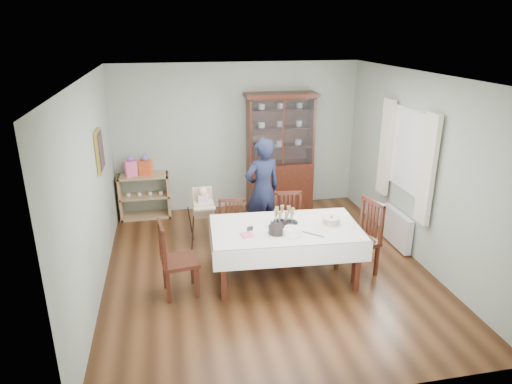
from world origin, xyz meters
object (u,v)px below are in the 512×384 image
object	(u,v)px
china_cabinet	(280,151)
chair_far_left	(233,244)
gift_bag_orange	(146,166)
dining_table	(285,252)
chair_end_left	(179,273)
chair_end_right	(358,252)
sideboard	(145,196)
high_chair	(204,222)
birthday_cake	(331,221)
champagne_tray	(284,219)
woman	(263,190)
gift_bag_pink	(131,167)
chair_far_right	(289,238)

from	to	relation	value
china_cabinet	chair_far_left	bearing A→B (deg)	-121.57
chair_far_left	gift_bag_orange	world-z (taller)	gift_bag_orange
dining_table	chair_end_left	size ratio (longest dim) A/B	2.07
chair_end_right	gift_bag_orange	xyz separation A→B (m)	(-2.92, 2.61, 0.66)
china_cabinet	chair_far_left	xyz separation A→B (m)	(-1.19, -1.94, -0.85)
sideboard	high_chair	bearing A→B (deg)	-53.80
chair_far_left	birthday_cake	world-z (taller)	birthday_cake
chair_end_right	gift_bag_orange	world-z (taller)	gift_bag_orange
champagne_tray	china_cabinet	bearing A→B (deg)	77.27
china_cabinet	woman	bearing A→B (deg)	-115.39
gift_bag_pink	gift_bag_orange	xyz separation A→B (m)	(0.25, 0.00, 0.01)
birthday_cake	chair_end_right	bearing A→B (deg)	-3.21
chair_far_right	high_chair	bearing A→B (deg)	158.86
chair_far_left	champagne_tray	distance (m)	0.99
china_cabinet	chair_end_right	world-z (taller)	china_cabinet
chair_far_left	chair_end_right	size ratio (longest dim) A/B	0.87
chair_far_left	chair_far_right	distance (m)	0.86
china_cabinet	chair_end_left	distance (m)	3.44
champagne_tray	gift_bag_orange	world-z (taller)	gift_bag_orange
chair_far_left	dining_table	bearing A→B (deg)	-36.14
high_chair	gift_bag_pink	bearing A→B (deg)	130.82
chair_far_right	woman	xyz separation A→B (m)	(-0.26, 0.67, 0.55)
dining_table	chair_far_left	distance (m)	0.89
chair_end_right	high_chair	bearing A→B (deg)	-138.34
chair_end_right	woman	size ratio (longest dim) A/B	0.63
china_cabinet	champagne_tray	size ratio (longest dim) A/B	5.72
china_cabinet	birthday_cake	distance (m)	2.61
chair_far_left	sideboard	bearing A→B (deg)	131.61
china_cabinet	chair_end_left	bearing A→B (deg)	-126.82
chair_end_left	gift_bag_pink	world-z (taller)	gift_bag_pink
dining_table	champagne_tray	world-z (taller)	champagne_tray
champagne_tray	gift_bag_orange	size ratio (longest dim) A/B	0.98
chair_end_left	woman	world-z (taller)	woman
chair_far_left	chair_far_right	size ratio (longest dim) A/B	0.95
high_chair	gift_bag_orange	xyz separation A→B (m)	(-0.89, 1.28, 0.60)
chair_far_left	chair_end_left	world-z (taller)	chair_end_left
china_cabinet	gift_bag_pink	world-z (taller)	china_cabinet
woman	champagne_tray	bearing A→B (deg)	75.96
chair_far_right	high_chair	size ratio (longest dim) A/B	1.02
chair_end_left	dining_table	bearing A→B (deg)	-92.47
sideboard	gift_bag_orange	world-z (taller)	gift_bag_orange
woman	gift_bag_pink	size ratio (longest dim) A/B	4.52
sideboard	gift_bag_pink	size ratio (longest dim) A/B	2.43
high_chair	champagne_tray	size ratio (longest dim) A/B	2.49
chair_far_right	gift_bag_pink	xyz separation A→B (m)	(-2.36, 1.93, 0.68)
china_cabinet	champagne_tray	xyz separation A→B (m)	(-0.55, -2.46, -0.29)
china_cabinet	chair_far_right	world-z (taller)	china_cabinet
china_cabinet	woman	size ratio (longest dim) A/B	1.30
chair_far_left	china_cabinet	bearing A→B (deg)	66.31
chair_far_right	woman	bearing A→B (deg)	118.77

